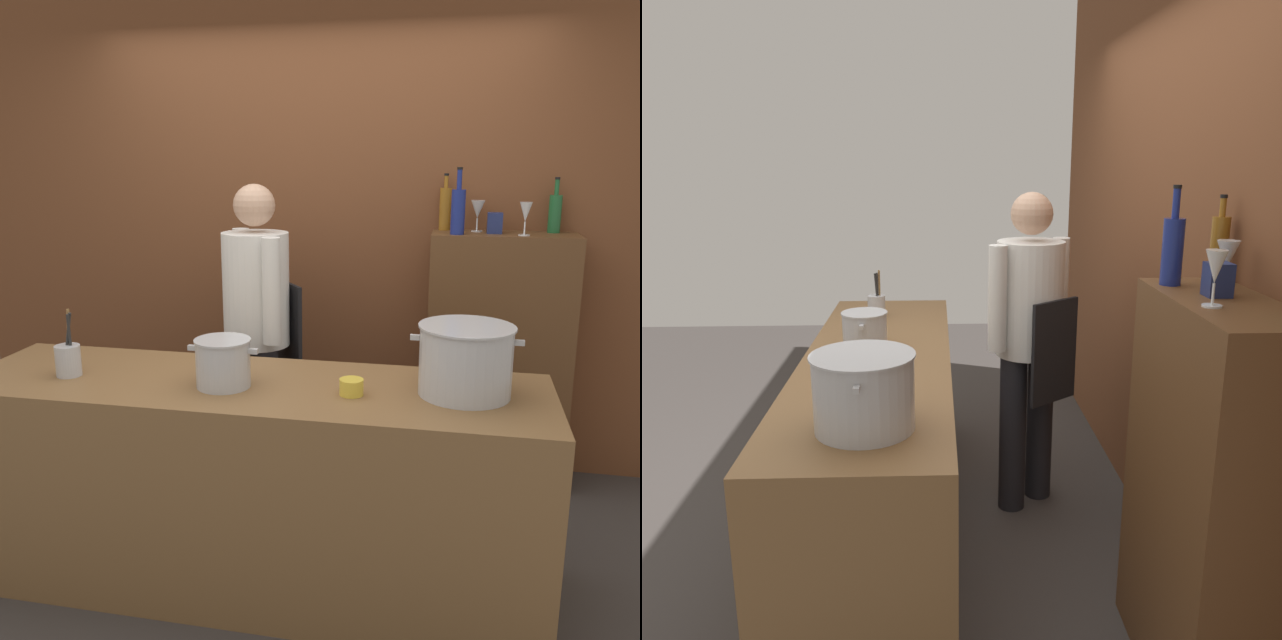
{
  "view_description": "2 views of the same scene",
  "coord_description": "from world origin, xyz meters",
  "views": [
    {
      "loc": [
        0.81,
        -2.5,
        1.8
      ],
      "look_at": [
        0.22,
        0.34,
        1.09
      ],
      "focal_mm": 38.01,
      "sensor_mm": 36.0,
      "label": 1
    },
    {
      "loc": [
        2.97,
        0.29,
        1.84
      ],
      "look_at": [
        0.04,
        0.41,
        1.08
      ],
      "focal_mm": 36.29,
      "sensor_mm": 36.0,
      "label": 2
    }
  ],
  "objects": [
    {
      "name": "wine_glass_short",
      "position": [
        1.13,
        1.11,
        1.51
      ],
      "size": [
        0.06,
        0.06,
        0.17
      ],
      "color": "silver",
      "rests_on": "bar_cabinet"
    },
    {
      "name": "stockpot_large",
      "position": [
        0.85,
        0.03,
        1.04
      ],
      "size": [
        0.42,
        0.37,
        0.27
      ],
      "color": "#B7BABF",
      "rests_on": "prep_counter"
    },
    {
      "name": "spice_tin_navy",
      "position": [
        0.98,
        1.19,
        1.45
      ],
      "size": [
        0.08,
        0.08,
        0.11
      ],
      "primitive_type": "cube",
      "color": "navy",
      "rests_on": "bar_cabinet"
    },
    {
      "name": "prep_counter",
      "position": [
        0.0,
        0.0,
        0.45
      ],
      "size": [
        2.41,
        0.7,
        0.9
      ],
      "primitive_type": "cube",
      "color": "brown",
      "rests_on": "ground_plane"
    },
    {
      "name": "utensil_crock",
      "position": [
        -0.77,
        -0.07,
        0.97
      ],
      "size": [
        0.1,
        0.1,
        0.28
      ],
      "color": "#B7BABF",
      "rests_on": "prep_counter"
    },
    {
      "name": "butter_jar",
      "position": [
        0.42,
        -0.06,
        0.93
      ],
      "size": [
        0.09,
        0.09,
        0.06
      ],
      "primitive_type": "cylinder",
      "color": "yellow",
      "rests_on": "prep_counter"
    },
    {
      "name": "chef",
      "position": [
        -0.2,
        0.76,
        0.96
      ],
      "size": [
        0.42,
        0.46,
        1.66
      ],
      "rotation": [
        0.0,
        0.0,
        2.21
      ],
      "color": "black",
      "rests_on": "ground_plane"
    },
    {
      "name": "wine_bottle_green",
      "position": [
        1.29,
        1.28,
        1.5
      ],
      "size": [
        0.07,
        0.07,
        0.29
      ],
      "color": "#1E592D",
      "rests_on": "bar_cabinet"
    },
    {
      "name": "wine_bottle_amber",
      "position": [
        0.72,
        1.3,
        1.52
      ],
      "size": [
        0.06,
        0.06,
        0.31
      ],
      "color": "#8C5919",
      "rests_on": "bar_cabinet"
    },
    {
      "name": "wine_glass_tall",
      "position": [
        0.89,
        1.25,
        1.51
      ],
      "size": [
        0.07,
        0.07,
        0.17
      ],
      "color": "silver",
      "rests_on": "bar_cabinet"
    },
    {
      "name": "brick_back_panel",
      "position": [
        0.0,
        1.4,
        1.5
      ],
      "size": [
        4.4,
        0.1,
        3.0
      ],
      "primitive_type": "cube",
      "color": "brown",
      "rests_on": "ground_plane"
    },
    {
      "name": "ground_plane",
      "position": [
        0.0,
        0.0,
        0.0
      ],
      "size": [
        8.0,
        8.0,
        0.0
      ],
      "primitive_type": "plane",
      "color": "#383330"
    },
    {
      "name": "wine_bottle_cobalt",
      "position": [
        0.79,
        1.1,
        1.52
      ],
      "size": [
        0.07,
        0.07,
        0.34
      ],
      "color": "navy",
      "rests_on": "bar_cabinet"
    },
    {
      "name": "stockpot_small",
      "position": [
        -0.09,
        -0.06,
        1.0
      ],
      "size": [
        0.29,
        0.22,
        0.19
      ],
      "color": "#B7BABF",
      "rests_on": "prep_counter"
    },
    {
      "name": "bar_cabinet",
      "position": [
        1.04,
        1.19,
        0.7
      ],
      "size": [
        0.76,
        0.32,
        1.4
      ],
      "primitive_type": "cube",
      "color": "brown",
      "rests_on": "ground_plane"
    }
  ]
}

